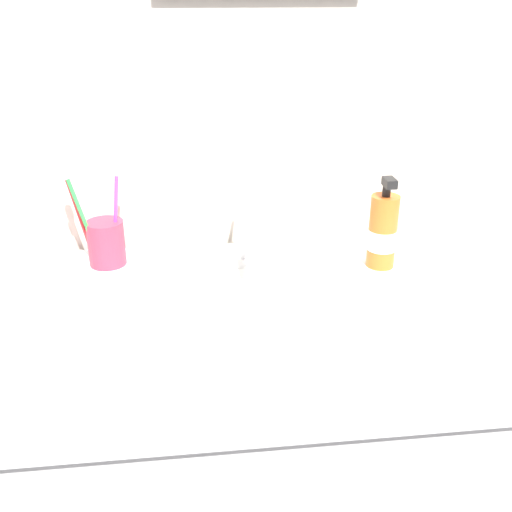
{
  "coord_description": "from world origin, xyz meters",
  "views": [
    {
      "loc": [
        -0.14,
        -0.88,
        1.36
      ],
      "look_at": [
        -0.04,
        0.02,
        0.94
      ],
      "focal_mm": 41.98,
      "sensor_mm": 36.0,
      "label": 1
    }
  ],
  "objects_px": {
    "toothbrush_cup": "(106,243)",
    "toothbrush_purple": "(116,207)",
    "toothbrush_red": "(77,209)",
    "soap_dispenser": "(383,232)",
    "faucet": "(247,231)",
    "toothbrush_green": "(80,211)"
  },
  "relations": [
    {
      "from": "faucet",
      "to": "toothbrush_purple",
      "type": "distance_m",
      "value": 0.25
    },
    {
      "from": "toothbrush_cup",
      "to": "toothbrush_purple",
      "type": "xyz_separation_m",
      "value": [
        0.03,
        -0.0,
        0.07
      ]
    },
    {
      "from": "toothbrush_green",
      "to": "toothbrush_purple",
      "type": "relative_size",
      "value": 1.03
    },
    {
      "from": "toothbrush_red",
      "to": "toothbrush_green",
      "type": "bearing_deg",
      "value": -67.39
    },
    {
      "from": "toothbrush_green",
      "to": "soap_dispenser",
      "type": "bearing_deg",
      "value": -5.18
    },
    {
      "from": "faucet",
      "to": "toothbrush_green",
      "type": "distance_m",
      "value": 0.31
    },
    {
      "from": "toothbrush_green",
      "to": "toothbrush_cup",
      "type": "bearing_deg",
      "value": 27.0
    },
    {
      "from": "faucet",
      "to": "toothbrush_purple",
      "type": "height_order",
      "value": "toothbrush_purple"
    },
    {
      "from": "toothbrush_cup",
      "to": "toothbrush_red",
      "type": "relative_size",
      "value": 0.46
    },
    {
      "from": "toothbrush_green",
      "to": "soap_dispenser",
      "type": "height_order",
      "value": "toothbrush_green"
    },
    {
      "from": "toothbrush_red",
      "to": "soap_dispenser",
      "type": "bearing_deg",
      "value": -7.47
    },
    {
      "from": "toothbrush_cup",
      "to": "soap_dispenser",
      "type": "bearing_deg",
      "value": -7.6
    },
    {
      "from": "toothbrush_cup",
      "to": "soap_dispenser",
      "type": "distance_m",
      "value": 0.54
    },
    {
      "from": "toothbrush_green",
      "to": "soap_dispenser",
      "type": "xyz_separation_m",
      "value": [
        0.57,
        -0.05,
        -0.05
      ]
    },
    {
      "from": "faucet",
      "to": "toothbrush_cup",
      "type": "bearing_deg",
      "value": 171.1
    },
    {
      "from": "toothbrush_cup",
      "to": "toothbrush_purple",
      "type": "distance_m",
      "value": 0.08
    },
    {
      "from": "toothbrush_purple",
      "to": "soap_dispenser",
      "type": "height_order",
      "value": "toothbrush_purple"
    },
    {
      "from": "toothbrush_cup",
      "to": "toothbrush_green",
      "type": "xyz_separation_m",
      "value": [
        -0.04,
        -0.02,
        0.08
      ]
    },
    {
      "from": "toothbrush_purple",
      "to": "soap_dispenser",
      "type": "xyz_separation_m",
      "value": [
        0.5,
        -0.07,
        -0.05
      ]
    },
    {
      "from": "toothbrush_purple",
      "to": "toothbrush_green",
      "type": "bearing_deg",
      "value": -164.38
    },
    {
      "from": "toothbrush_purple",
      "to": "soap_dispenser",
      "type": "relative_size",
      "value": 1.1
    },
    {
      "from": "toothbrush_cup",
      "to": "toothbrush_purple",
      "type": "relative_size",
      "value": 0.45
    }
  ]
}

